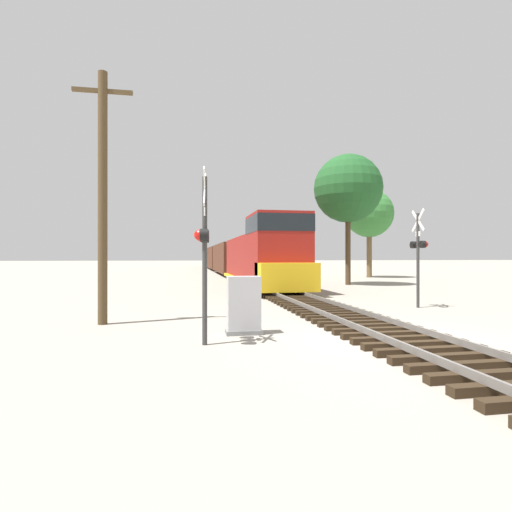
% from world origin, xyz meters
% --- Properties ---
extents(ground_plane, '(400.00, 400.00, 0.00)m').
position_xyz_m(ground_plane, '(0.00, 0.00, 0.00)').
color(ground_plane, gray).
extents(rail_track_bed, '(2.60, 160.00, 0.31)m').
position_xyz_m(rail_track_bed, '(0.00, -0.00, 0.14)').
color(rail_track_bed, black).
rests_on(rail_track_bed, ground).
extents(freight_train, '(3.13, 69.46, 4.52)m').
position_xyz_m(freight_train, '(0.00, 43.52, 1.92)').
color(freight_train, maroon).
rests_on(freight_train, ground).
extents(crossing_signal_near, '(0.40, 1.01, 4.18)m').
position_xyz_m(crossing_signal_near, '(-4.78, 0.30, 2.46)').
color(crossing_signal_near, '#333333').
rests_on(crossing_signal_near, ground).
extents(crossing_signal_far, '(0.34, 1.00, 4.06)m').
position_xyz_m(crossing_signal_far, '(4.28, 5.74, 2.40)').
color(crossing_signal_far, '#333333').
rests_on(crossing_signal_far, ground).
extents(relay_cabinet, '(0.98, 0.56, 1.57)m').
position_xyz_m(relay_cabinet, '(-3.64, 1.47, 0.77)').
color(relay_cabinet, slate).
rests_on(relay_cabinet, ground).
extents(utility_pole, '(1.80, 0.29, 7.86)m').
position_xyz_m(utility_pole, '(-7.74, 3.75, 4.06)').
color(utility_pole, '#4C3A23').
rests_on(utility_pole, ground).
extents(tree_far_right, '(5.06, 5.06, 9.71)m').
position_xyz_m(tree_far_right, '(6.75, 18.73, 7.15)').
color(tree_far_right, '#473521').
rests_on(tree_far_right, ground).
extents(tree_mid_background, '(4.83, 4.83, 8.89)m').
position_xyz_m(tree_mid_background, '(13.14, 28.37, 6.43)').
color(tree_mid_background, brown).
rests_on(tree_mid_background, ground).
extents(tree_deep_background, '(4.13, 4.13, 7.97)m').
position_xyz_m(tree_deep_background, '(6.13, 49.17, 5.83)').
color(tree_deep_background, brown).
rests_on(tree_deep_background, ground).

